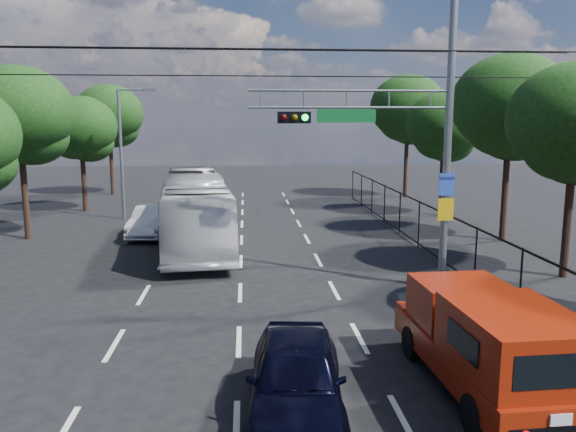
{
  "coord_description": "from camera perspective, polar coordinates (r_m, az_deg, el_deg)",
  "views": [
    {
      "loc": [
        0.22,
        -9.12,
        5.33
      ],
      "look_at": [
        1.35,
        5.84,
        2.8
      ],
      "focal_mm": 35.0,
      "sensor_mm": 36.0,
      "label": 1
    }
  ],
  "objects": [
    {
      "name": "ground",
      "position": [
        10.57,
        -5.26,
        -20.76
      ],
      "size": [
        120.0,
        120.0,
        0.0
      ],
      "primitive_type": "plane",
      "color": "black",
      "rests_on": "ground"
    },
    {
      "name": "lane_markings",
      "position": [
        23.73,
        -4.77,
        -3.43
      ],
      "size": [
        6.12,
        38.0,
        0.01
      ],
      "color": "beige",
      "rests_on": "ground"
    },
    {
      "name": "signal_mast",
      "position": [
        17.85,
        12.31,
        9.08
      ],
      "size": [
        6.43,
        0.39,
        9.5
      ],
      "color": "slate",
      "rests_on": "ground"
    },
    {
      "name": "streetlight_left",
      "position": [
        31.83,
        -16.33,
        6.69
      ],
      "size": [
        2.09,
        0.22,
        7.08
      ],
      "color": "slate",
      "rests_on": "ground"
    },
    {
      "name": "utility_wires",
      "position": [
        18.06,
        -5.2,
        15.59
      ],
      "size": [
        22.0,
        5.04,
        0.74
      ],
      "color": "black",
      "rests_on": "ground"
    },
    {
      "name": "fence_right",
      "position": [
        22.95,
        14.51,
        -1.53
      ],
      "size": [
        0.06,
        34.03,
        2.0
      ],
      "color": "black",
      "rests_on": "ground"
    },
    {
      "name": "tree_right_b",
      "position": [
        21.22,
        27.15,
        7.8
      ],
      "size": [
        4.5,
        4.5,
        7.31
      ],
      "color": "black",
      "rests_on": "ground"
    },
    {
      "name": "tree_right_c",
      "position": [
        26.79,
        21.64,
        9.78
      ],
      "size": [
        5.1,
        5.1,
        8.29
      ],
      "color": "black",
      "rests_on": "ground"
    },
    {
      "name": "tree_right_d",
      "position": [
        33.1,
        15.6,
        8.41
      ],
      "size": [
        4.32,
        4.32,
        7.02
      ],
      "color": "black",
      "rests_on": "ground"
    },
    {
      "name": "tree_right_e",
      "position": [
        40.78,
        12.08,
        10.22
      ],
      "size": [
        5.28,
        5.28,
        8.58
      ],
      "color": "black",
      "rests_on": "ground"
    },
    {
      "name": "tree_left_c",
      "position": [
        27.99,
        -25.6,
        8.78
      ],
      "size": [
        4.8,
        4.8,
        7.8
      ],
      "color": "black",
      "rests_on": "ground"
    },
    {
      "name": "tree_left_d",
      "position": [
        35.47,
        -20.25,
        8.01
      ],
      "size": [
        4.2,
        4.2,
        6.83
      ],
      "color": "black",
      "rests_on": "ground"
    },
    {
      "name": "tree_left_e",
      "position": [
        43.27,
        -17.68,
        9.4
      ],
      "size": [
        4.92,
        4.92,
        7.99
      ],
      "color": "black",
      "rests_on": "ground"
    },
    {
      "name": "red_pickup",
      "position": [
        12.01,
        19.47,
        -11.72
      ],
      "size": [
        2.22,
        5.53,
        2.03
      ],
      "color": "black",
      "rests_on": "ground"
    },
    {
      "name": "navy_hatchback",
      "position": [
        10.61,
        0.82,
        -16.11
      ],
      "size": [
        2.1,
        4.45,
        1.47
      ],
      "primitive_type": "imported",
      "rotation": [
        0.0,
        0.0,
        -0.09
      ],
      "color": "black",
      "rests_on": "ground"
    },
    {
      "name": "white_bus",
      "position": [
        24.49,
        -9.49,
        0.58
      ],
      "size": [
        3.88,
        11.42,
        3.12
      ],
      "primitive_type": "imported",
      "rotation": [
        0.0,
        0.0,
        0.11
      ],
      "color": "silver",
      "rests_on": "ground"
    },
    {
      "name": "white_van",
      "position": [
        27.15,
        -13.63,
        -0.49
      ],
      "size": [
        1.82,
        4.43,
        1.43
      ],
      "primitive_type": "imported",
      "rotation": [
        0.0,
        0.0,
        -0.07
      ],
      "color": "silver",
      "rests_on": "ground"
    }
  ]
}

